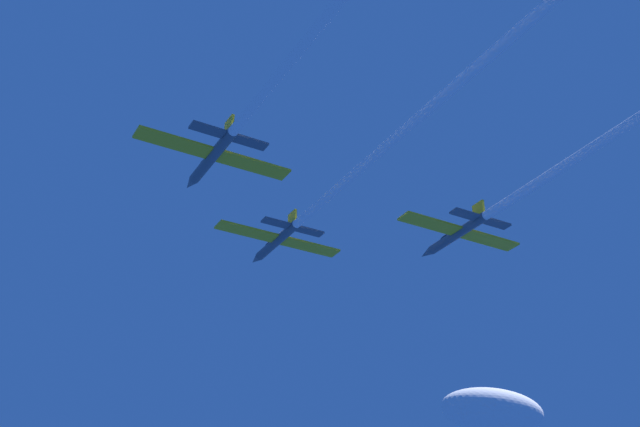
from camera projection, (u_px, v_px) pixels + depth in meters
jet_lead at (349, 178)px, 107.59m from camera, size 20.95×73.42×3.47m
jet_left_wing at (282, 72)px, 86.68m from camera, size 20.95×68.38×3.47m
jet_right_wing at (554, 172)px, 102.75m from camera, size 20.95×69.58×3.47m
cloud_wispy at (493, 411)px, 162.67m from camera, size 25.06×13.79×8.77m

